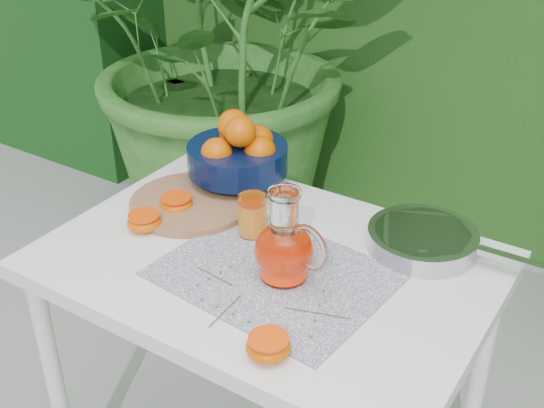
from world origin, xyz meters
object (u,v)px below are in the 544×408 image
Objects in this scene: white_table at (267,286)px; cutting_board at (191,203)px; fruit_bowl at (239,152)px; saute_pan at (424,239)px; juice_pitcher at (285,248)px.

cutting_board is at bearing 163.17° from white_table.
cutting_board is (-0.29, 0.09, 0.09)m from white_table.
fruit_bowl is 0.77× the size of saute_pan.
saute_pan is (0.21, 0.27, -0.05)m from juice_pitcher.
cutting_board is at bearing 159.85° from juice_pitcher.
juice_pitcher is 0.35m from saute_pan.
white_table is 0.38m from saute_pan.
white_table is at bearing -16.83° from cutting_board.
saute_pan reaches higher than cutting_board.
juice_pitcher is (0.08, -0.05, 0.16)m from white_table.
fruit_bowl is 0.55m from saute_pan.
fruit_bowl reaches higher than cutting_board.
white_table is 3.19× the size of cutting_board.
fruit_bowl is 1.62× the size of juice_pitcher.
juice_pitcher reaches higher than white_table.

